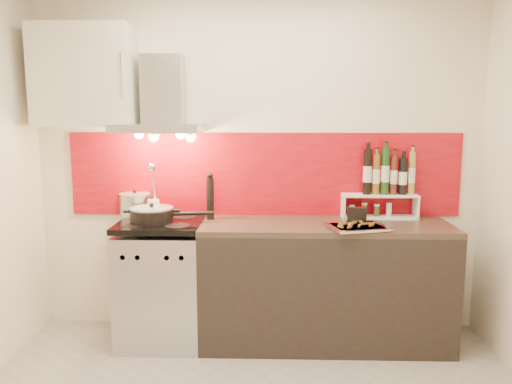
{
  "coord_description": "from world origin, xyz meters",
  "views": [
    {
      "loc": [
        0.1,
        -2.43,
        1.68
      ],
      "look_at": [
        0.0,
        0.95,
        1.15
      ],
      "focal_mm": 35.0,
      "sensor_mm": 36.0,
      "label": 1
    }
  ],
  "objects_px": {
    "range_stove": "(162,283)",
    "saute_pan": "(153,215)",
    "stock_pot": "(135,204)",
    "pepper_mill": "(210,197)",
    "baking_tray": "(357,227)",
    "counter": "(324,283)"
  },
  "relations": [
    {
      "from": "range_stove",
      "to": "baking_tray",
      "type": "distance_m",
      "value": 1.48
    },
    {
      "from": "pepper_mill",
      "to": "baking_tray",
      "type": "bearing_deg",
      "value": -15.88
    },
    {
      "from": "counter",
      "to": "saute_pan",
      "type": "height_order",
      "value": "saute_pan"
    },
    {
      "from": "saute_pan",
      "to": "pepper_mill",
      "type": "height_order",
      "value": "pepper_mill"
    },
    {
      "from": "saute_pan",
      "to": "pepper_mill",
      "type": "distance_m",
      "value": 0.44
    },
    {
      "from": "stock_pot",
      "to": "baking_tray",
      "type": "xyz_separation_m",
      "value": [
        1.63,
        -0.36,
        -0.08
      ]
    },
    {
      "from": "stock_pot",
      "to": "pepper_mill",
      "type": "height_order",
      "value": "pepper_mill"
    },
    {
      "from": "range_stove",
      "to": "pepper_mill",
      "type": "relative_size",
      "value": 2.59
    },
    {
      "from": "stock_pot",
      "to": "pepper_mill",
      "type": "relative_size",
      "value": 0.67
    },
    {
      "from": "counter",
      "to": "saute_pan",
      "type": "distance_m",
      "value": 1.35
    },
    {
      "from": "stock_pot",
      "to": "baking_tray",
      "type": "height_order",
      "value": "stock_pot"
    },
    {
      "from": "range_stove",
      "to": "stock_pot",
      "type": "distance_m",
      "value": 0.63
    },
    {
      "from": "range_stove",
      "to": "baking_tray",
      "type": "bearing_deg",
      "value": -6.92
    },
    {
      "from": "stock_pot",
      "to": "saute_pan",
      "type": "xyz_separation_m",
      "value": [
        0.19,
        -0.23,
        -0.03
      ]
    },
    {
      "from": "counter",
      "to": "saute_pan",
      "type": "bearing_deg",
      "value": -178.12
    },
    {
      "from": "saute_pan",
      "to": "counter",
      "type": "bearing_deg",
      "value": 1.88
    },
    {
      "from": "saute_pan",
      "to": "baking_tray",
      "type": "relative_size",
      "value": 1.35
    },
    {
      "from": "range_stove",
      "to": "counter",
      "type": "relative_size",
      "value": 0.51
    },
    {
      "from": "counter",
      "to": "saute_pan",
      "type": "relative_size",
      "value": 3.01
    },
    {
      "from": "counter",
      "to": "pepper_mill",
      "type": "relative_size",
      "value": 5.12
    },
    {
      "from": "range_stove",
      "to": "saute_pan",
      "type": "xyz_separation_m",
      "value": [
        -0.05,
        -0.04,
        0.52
      ]
    },
    {
      "from": "counter",
      "to": "baking_tray",
      "type": "height_order",
      "value": "baking_tray"
    }
  ]
}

